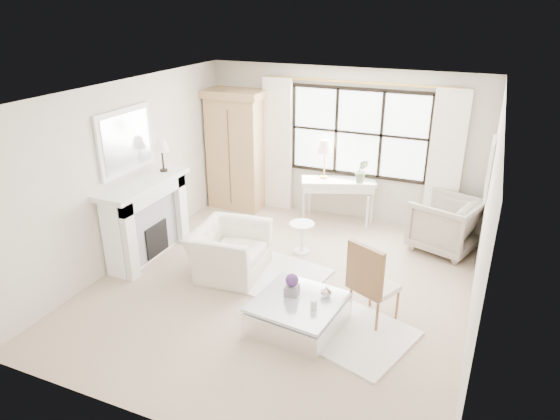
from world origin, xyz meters
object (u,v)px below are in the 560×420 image
(console_table, at_px, (338,201))
(coffee_table, at_px, (298,314))
(armoire, at_px, (237,149))
(club_armchair, at_px, (230,251))

(console_table, bearing_deg, coffee_table, -101.67)
(armoire, bearing_deg, coffee_table, -52.69)
(armoire, bearing_deg, club_armchair, -65.60)
(armoire, distance_m, console_table, 2.14)
(armoire, relative_size, console_table, 1.63)
(console_table, relative_size, coffee_table, 1.24)
(armoire, relative_size, club_armchair, 2.04)
(armoire, height_order, console_table, armoire)
(armoire, xyz_separation_m, console_table, (2.01, 0.01, -0.74))
(armoire, distance_m, club_armchair, 2.75)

